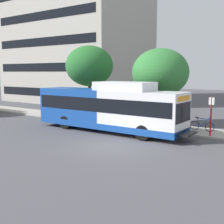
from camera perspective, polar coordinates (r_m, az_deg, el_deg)
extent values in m
plane|color=#4C4C51|center=(22.86, -16.96, -3.56)|extent=(120.00, 120.00, 0.00)
cube|color=#A8A399|center=(26.34, -2.10, -1.62)|extent=(3.00, 56.00, 0.14)
cube|color=white|center=(20.08, 5.85, 0.09)|extent=(2.54, 5.80, 2.73)
cube|color=#19479E|center=(23.47, -6.55, 1.17)|extent=(2.54, 5.80, 2.73)
cube|color=#19479E|center=(21.82, -0.83, -2.31)|extent=(2.57, 11.60, 0.44)
cube|color=black|center=(21.61, -0.84, 1.64)|extent=(2.58, 11.25, 0.96)
cube|color=black|center=(18.83, 13.44, -0.08)|extent=(2.34, 0.10, 1.24)
cube|color=orange|center=(18.73, 13.55, 2.55)|extent=(1.91, 0.08, 0.32)
cube|color=white|center=(20.69, 2.40, 4.97)|extent=(2.16, 4.06, 0.60)
cube|color=black|center=(18.90, 14.41, -4.08)|extent=(1.78, 0.60, 0.10)
cylinder|color=black|center=(18.97, 5.93, -3.99)|extent=(0.30, 1.00, 1.00)
cylinder|color=black|center=(20.93, 8.99, -2.94)|extent=(0.30, 1.00, 1.00)
cylinder|color=black|center=(23.02, -8.93, -1.98)|extent=(0.30, 1.00, 1.00)
cylinder|color=black|center=(24.66, -5.26, -1.28)|extent=(0.30, 1.00, 1.00)
cylinder|color=red|center=(20.60, 18.46, -0.77)|extent=(0.10, 0.10, 2.60)
cube|color=white|center=(20.46, 18.56, 1.99)|extent=(0.04, 0.36, 0.48)
torus|color=black|center=(22.06, 18.25, -2.78)|extent=(0.04, 0.66, 0.66)
torus|color=black|center=(22.40, 15.56, -2.52)|extent=(0.04, 0.66, 0.66)
cylinder|color=navy|center=(22.11, 17.41, -2.00)|extent=(0.05, 0.64, 0.64)
cylinder|color=navy|center=(22.26, 16.31, -1.90)|extent=(0.05, 0.34, 0.62)
cylinder|color=navy|center=(22.11, 17.07, -1.20)|extent=(0.05, 0.90, 0.05)
cylinder|color=navy|center=(22.33, 16.10, -2.61)|extent=(0.05, 0.45, 0.08)
cylinder|color=navy|center=(22.01, 18.22, -1.91)|extent=(0.05, 0.10, 0.67)
cylinder|color=black|center=(21.96, 18.19, -1.04)|extent=(0.52, 0.03, 0.03)
cube|color=black|center=(22.25, 15.98, -1.01)|extent=(0.12, 0.24, 0.06)
cylinder|color=#4C3823|center=(24.40, 9.11, 0.62)|extent=(0.28, 0.28, 2.46)
ellipsoid|color=#337A38|center=(24.22, 9.26, 7.50)|extent=(4.52, 4.52, 3.84)
cylinder|color=#4C3823|center=(27.87, -4.30, 2.23)|extent=(0.28, 0.28, 3.10)
ellipsoid|color=#286B2D|center=(27.75, -4.36, 8.80)|extent=(4.39, 4.39, 3.73)
cube|color=black|center=(45.42, -6.53, 4.25)|extent=(13.45, 17.75, 1.10)
cube|color=black|center=(45.35, -6.59, 8.41)|extent=(13.45, 17.75, 1.10)
cube|color=black|center=(45.51, -6.66, 12.57)|extent=(13.45, 17.75, 1.10)
cube|color=black|center=(45.91, -6.72, 16.67)|extent=(13.45, 17.75, 1.10)
cylinder|color=#B7B7BC|center=(59.30, -16.71, 6.68)|extent=(1.10, 1.10, 7.27)
cylinder|color=#B7B7BC|center=(59.66, -16.99, 13.67)|extent=(0.91, 0.91, 7.27)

